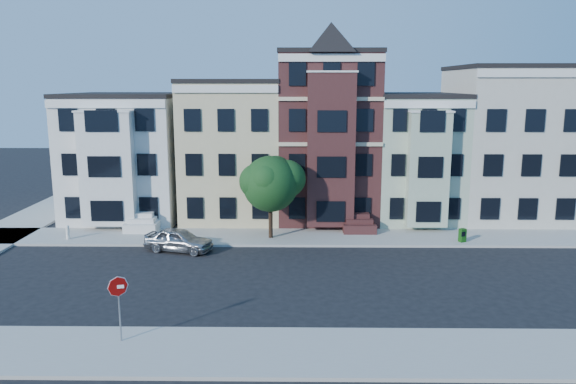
{
  "coord_description": "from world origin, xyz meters",
  "views": [
    {
      "loc": [
        -2.39,
        -27.55,
        10.01
      ],
      "look_at": [
        -2.76,
        2.37,
        4.2
      ],
      "focal_mm": 35.0,
      "sensor_mm": 36.0,
      "label": 1
    }
  ],
  "objects_px": {
    "street_tree": "(270,188)",
    "fire_hydrant": "(68,234)",
    "newspaper_box": "(462,235)",
    "stop_sign": "(119,305)",
    "parked_car": "(179,240)"
  },
  "relations": [
    {
      "from": "newspaper_box",
      "to": "fire_hydrant",
      "type": "distance_m",
      "value": 25.21
    },
    {
      "from": "fire_hydrant",
      "to": "street_tree",
      "type": "bearing_deg",
      "value": 2.31
    },
    {
      "from": "parked_car",
      "to": "street_tree",
      "type": "bearing_deg",
      "value": -48.86
    },
    {
      "from": "street_tree",
      "to": "parked_car",
      "type": "relative_size",
      "value": 1.59
    },
    {
      "from": "street_tree",
      "to": "newspaper_box",
      "type": "distance_m",
      "value": 12.53
    },
    {
      "from": "newspaper_box",
      "to": "fire_hydrant",
      "type": "relative_size",
      "value": 1.18
    },
    {
      "from": "newspaper_box",
      "to": "fire_hydrant",
      "type": "height_order",
      "value": "newspaper_box"
    },
    {
      "from": "stop_sign",
      "to": "street_tree",
      "type": "bearing_deg",
      "value": 57.17
    },
    {
      "from": "newspaper_box",
      "to": "stop_sign",
      "type": "bearing_deg",
      "value": -164.47
    },
    {
      "from": "street_tree",
      "to": "newspaper_box",
      "type": "relative_size",
      "value": 7.74
    },
    {
      "from": "street_tree",
      "to": "stop_sign",
      "type": "relative_size",
      "value": 2.22
    },
    {
      "from": "street_tree",
      "to": "fire_hydrant",
      "type": "xyz_separation_m",
      "value": [
        -13.05,
        -0.53,
        -2.94
      ]
    },
    {
      "from": "parked_car",
      "to": "stop_sign",
      "type": "distance_m",
      "value": 12.41
    },
    {
      "from": "parked_car",
      "to": "fire_hydrant",
      "type": "bearing_deg",
      "value": 90.41
    },
    {
      "from": "parked_car",
      "to": "fire_hydrant",
      "type": "relative_size",
      "value": 5.73
    }
  ]
}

